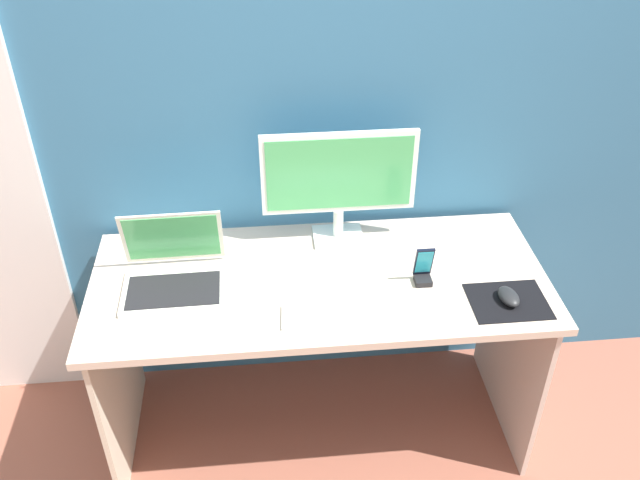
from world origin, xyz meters
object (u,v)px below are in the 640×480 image
(phone_in_dock, at_px, (423,270))
(laptop, at_px, (174,272))
(mouse, at_px, (509,297))
(monitor, at_px, (339,180))
(keyboard_external, at_px, (342,316))

(phone_in_dock, bearing_deg, laptop, 175.21)
(mouse, xyz_separation_m, phone_in_dock, (-0.25, 0.13, 0.03))
(monitor, bearing_deg, keyboard_external, -95.00)
(laptop, relative_size, keyboard_external, 0.89)
(keyboard_external, height_order, mouse, mouse)
(laptop, height_order, keyboard_external, laptop)
(laptop, distance_m, phone_in_dock, 0.83)
(laptop, bearing_deg, keyboard_external, -22.56)
(laptop, xyz_separation_m, phone_in_dock, (0.82, -0.07, 0.00))
(phone_in_dock, bearing_deg, monitor, 131.66)
(laptop, bearing_deg, mouse, -10.43)
(monitor, relative_size, laptop, 1.59)
(mouse, height_order, phone_in_dock, phone_in_dock)
(keyboard_external, bearing_deg, phone_in_dock, 31.30)
(monitor, height_order, laptop, monitor)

